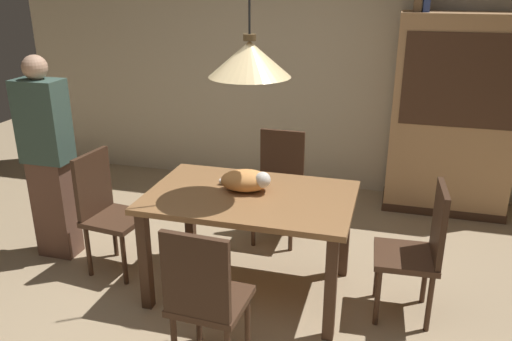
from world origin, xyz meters
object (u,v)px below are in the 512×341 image
Objects in this scene: chair_left_side at (107,207)px; person_standing at (48,160)px; dining_table at (250,208)px; pendant_lamp at (250,59)px; chair_right_side at (419,247)px; cat_sleeping at (247,180)px; chair_far_back at (279,181)px; chair_near_front at (205,296)px; hutch_bookcase at (452,120)px.

chair_left_side is 0.58× the size of person_standing.
dining_table is 1.08× the size of pendant_lamp.
cat_sleeping is at bearing 177.49° from chair_right_side.
cat_sleeping is at bearing -92.75° from chair_far_back.
chair_near_front is 1.94m from person_standing.
hutch_bookcase is 3.53m from person_standing.
hutch_bookcase reaches higher than chair_left_side.
dining_table is 1.01m from pendant_lamp.
chair_right_side is 2.33× the size of cat_sleeping.
cat_sleeping is (-0.04, 0.06, 0.18)m from dining_table.
dining_table is at bearing -97.13° from pendant_lamp.
chair_near_front is (-0.01, -1.76, 0.00)m from chair_far_back.
chair_right_side is at bearing -98.73° from hutch_bookcase.
chair_near_front is 0.58× the size of person_standing.
hutch_bookcase is (1.45, 1.80, 0.06)m from cat_sleeping.
chair_left_side is at bearing 141.71° from chair_near_front.
chair_far_back is 1.45m from pendant_lamp.
cat_sleeping is 0.25× the size of person_standing.
chair_far_back is 1.00× the size of chair_right_side.
chair_near_front and chair_left_side have the same top height.
cat_sleeping is 1.61m from person_standing.
chair_left_side is at bearing 179.56° from dining_table.
chair_far_back is 1.85m from person_standing.
chair_far_back is at bearing 37.62° from chair_left_side.
pendant_lamp is at bearing -55.10° from cat_sleeping.
pendant_lamp is (0.00, 0.88, 1.15)m from chair_near_front.
chair_far_back is 0.50× the size of hutch_bookcase.
hutch_bookcase is at bearing 51.16° from cat_sleeping.
pendant_lamp is at bearing -90.04° from chair_far_back.
cat_sleeping is 2.32m from hutch_bookcase.
dining_table is 1.66m from person_standing.
dining_table is at bearing -55.10° from cat_sleeping.
chair_right_side is at bearing 37.93° from chair_near_front.
hutch_bookcase is 1.15× the size of person_standing.
dining_table is at bearing -0.44° from chair_left_side.
person_standing is at bearing 176.52° from dining_table.
chair_left_side is 1.13m from cat_sleeping.
chair_near_front and chair_right_side have the same top height.
person_standing is (-0.52, 0.09, 0.30)m from chair_left_side.
chair_left_side is at bearing -143.95° from hutch_bookcase.
chair_far_back reaches higher than cat_sleeping.
chair_left_side is at bearing -9.92° from person_standing.
person_standing is at bearing 178.02° from chair_right_side.
chair_far_back is at bearing 89.96° from dining_table.
dining_table is 1.14m from chair_left_side.
chair_left_side is 1.00× the size of chair_right_side.
hutch_bookcase reaches higher than chair_near_front.
chair_right_side is 0.50× the size of hutch_bookcase.
person_standing is at bearing 149.30° from chair_near_front.
chair_near_front is at bearing -90.28° from dining_table.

